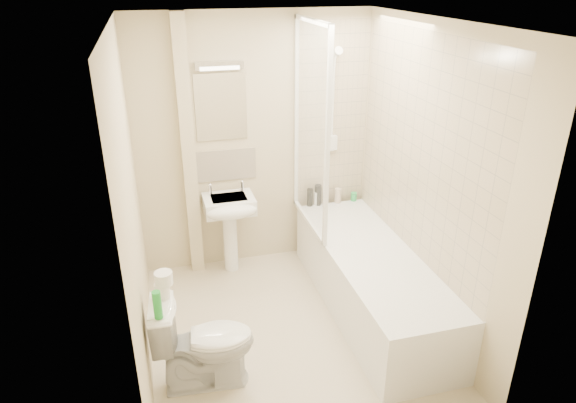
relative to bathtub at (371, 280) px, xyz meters
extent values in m
plane|color=beige|center=(-0.75, -0.12, -0.29)|extent=(2.50, 2.50, 0.00)
cube|color=beige|center=(-0.75, 1.13, 0.91)|extent=(2.20, 0.02, 2.40)
cube|color=beige|center=(-1.85, -0.12, 0.91)|extent=(0.02, 2.50, 2.40)
cube|color=beige|center=(0.35, -0.12, 0.91)|extent=(0.02, 2.50, 2.40)
cube|color=white|center=(-0.75, -0.12, 2.11)|extent=(2.20, 2.50, 0.02)
cube|color=beige|center=(0.00, 1.12, 1.14)|extent=(0.70, 0.01, 1.75)
cube|color=beige|center=(0.34, 0.00, 1.14)|extent=(0.01, 2.10, 1.75)
cube|color=beige|center=(-1.37, 1.07, 0.91)|extent=(0.12, 0.12, 2.40)
cube|color=beige|center=(-1.05, 1.12, 0.74)|extent=(0.60, 0.02, 0.30)
cube|color=white|center=(-1.05, 1.12, 1.29)|extent=(0.46, 0.01, 0.60)
cube|color=silver|center=(-1.05, 1.09, 1.66)|extent=(0.42, 0.07, 0.07)
cube|color=white|center=(0.00, 0.00, -0.01)|extent=(0.70, 2.10, 0.55)
cube|color=white|center=(0.00, 0.00, 0.21)|extent=(0.56, 1.96, 0.05)
cube|color=white|center=(-0.35, 0.68, 1.16)|extent=(0.01, 0.90, 1.80)
cube|color=white|center=(-0.35, 1.11, 1.16)|extent=(0.04, 0.04, 1.80)
cube|color=white|center=(-0.35, 0.23, 1.16)|extent=(0.04, 0.04, 1.80)
cube|color=white|center=(-0.35, 0.68, 2.04)|extent=(0.04, 0.90, 0.04)
cube|color=white|center=(-0.35, 0.68, 0.28)|extent=(0.04, 0.90, 0.03)
cylinder|color=white|center=(0.00, 1.09, 1.26)|extent=(0.02, 0.02, 0.90)
cylinder|color=white|center=(0.00, 1.09, 0.81)|extent=(0.05, 0.05, 0.02)
cylinder|color=white|center=(0.00, 1.09, 1.71)|extent=(0.05, 0.05, 0.02)
cylinder|color=white|center=(0.00, 1.03, 1.74)|extent=(0.08, 0.11, 0.11)
cube|color=white|center=(0.00, 1.09, 0.88)|extent=(0.10, 0.05, 0.14)
cylinder|color=white|center=(-0.02, 1.07, 1.31)|extent=(0.01, 0.13, 0.84)
cylinder|color=white|center=(-1.05, 0.96, 0.02)|extent=(0.13, 0.13, 0.62)
cube|color=white|center=(-1.05, 0.93, 0.42)|extent=(0.46, 0.36, 0.14)
ellipsoid|color=white|center=(-1.05, 0.76, 0.42)|extent=(0.46, 0.20, 0.14)
cube|color=silver|center=(-1.05, 0.93, 0.48)|extent=(0.32, 0.23, 0.04)
cylinder|color=white|center=(-1.20, 1.04, 0.54)|extent=(0.03, 0.03, 0.10)
cylinder|color=white|center=(-0.90, 1.04, 0.54)|extent=(0.03, 0.03, 0.10)
sphere|color=white|center=(-1.20, 1.04, 0.59)|extent=(0.04, 0.04, 0.04)
sphere|color=white|center=(-0.90, 1.04, 0.59)|extent=(0.04, 0.04, 0.04)
cylinder|color=black|center=(-0.23, 1.04, 0.35)|extent=(0.06, 0.06, 0.18)
cylinder|color=white|center=(-0.16, 1.04, 0.33)|extent=(0.05, 0.05, 0.14)
cylinder|color=black|center=(-0.14, 1.04, 0.37)|extent=(0.07, 0.07, 0.21)
cylinder|color=navy|center=(-0.06, 1.04, 0.32)|extent=(0.05, 0.05, 0.12)
cylinder|color=beige|center=(0.07, 1.04, 0.34)|extent=(0.07, 0.07, 0.15)
cylinder|color=#31C15B|center=(0.24, 1.04, 0.30)|extent=(0.06, 0.06, 0.09)
imported|color=white|center=(-1.47, -0.50, 0.06)|extent=(0.50, 0.75, 0.70)
cylinder|color=white|center=(-1.71, -0.41, 0.46)|extent=(0.10, 0.10, 0.11)
cylinder|color=white|center=(-1.69, -0.42, 0.56)|extent=(0.12, 0.12, 0.09)
cylinder|color=green|center=(-1.74, -0.63, 0.51)|extent=(0.05, 0.05, 0.19)
camera|label=1|loc=(-1.65, -3.39, 2.41)|focal=32.00mm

